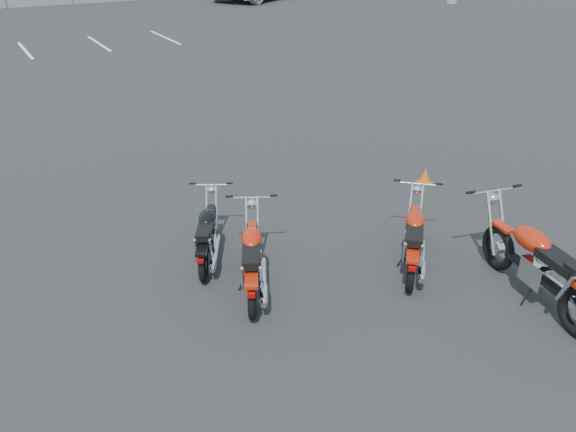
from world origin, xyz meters
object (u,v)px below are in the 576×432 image
motorcycle_front_red (253,260)px  motorcycle_second_black (208,235)px  motorcycle_third_red (414,239)px  motorcycle_rear_red (539,265)px

motorcycle_front_red → motorcycle_second_black: bearing=102.7°
motorcycle_second_black → motorcycle_front_red: bearing=-77.3°
motorcycle_third_red → motorcycle_rear_red: motorcycle_rear_red is taller
motorcycle_second_black → motorcycle_rear_red: (3.40, -3.22, 0.13)m
motorcycle_front_red → motorcycle_second_black: motorcycle_front_red is taller
motorcycle_front_red → motorcycle_third_red: size_ratio=1.13×
motorcycle_second_black → motorcycle_third_red: motorcycle_third_red is taller
motorcycle_second_black → motorcycle_rear_red: motorcycle_rear_red is taller
motorcycle_second_black → motorcycle_rear_red: bearing=-43.4°
motorcycle_front_red → motorcycle_rear_red: (3.17, -2.18, 0.08)m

